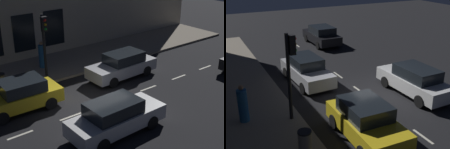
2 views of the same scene
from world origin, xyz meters
The scene contains 9 objects.
ground_plane centered at (0.00, 0.00, 0.00)m, with size 60.00×60.00×0.00m, color black.
sidewalk centered at (6.25, 0.00, 0.07)m, with size 4.50×32.00×0.15m.
lane_centre_line centered at (0.00, -1.00, 0.00)m, with size 0.12×27.20×0.01m.
traffic_light centered at (4.36, 0.53, 2.76)m, with size 0.50×0.32×3.94m.
parked_car_0 centered at (-2.41, 0.74, 0.79)m, with size 1.87×4.56×1.58m.
parked_car_2 centered at (2.18, -3.44, 0.79)m, with size 1.94×4.47×1.58m.
parked_car_3 centered at (2.17, 3.16, 0.79)m, with size 2.00×4.06×1.58m.
pedestrian_0 centered at (6.38, -0.19, 0.94)m, with size 0.53×0.53×1.74m.
trash_bin centered at (4.81, 3.18, 0.61)m, with size 0.52×0.52×0.91m.
Camera 1 is at (-12.16, 8.59, 8.12)m, focal length 52.78 mm.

